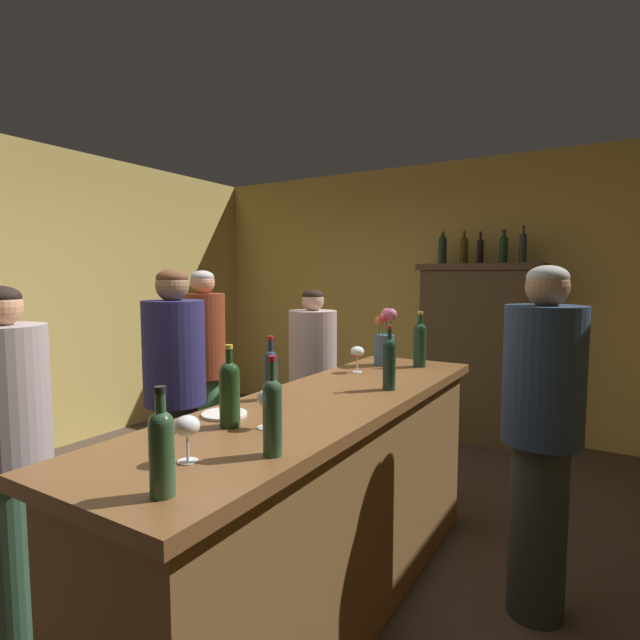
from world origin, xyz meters
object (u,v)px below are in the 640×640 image
object	(u,v)px
wine_bottle_rose	(272,413)
patron_in_navy	(175,393)
wine_bottle_chardonnay	(162,448)
wine_glass_front	(187,427)
bartender	(542,428)
patron_near_entrance	(8,450)
wine_bottle_riesling	(271,372)
wine_glass_mid	(357,353)
wine_glass_rear	(266,401)
patron_in_grey	(313,377)
display_bottle_right	(523,247)
bar_counter	(324,504)
display_bottle_midleft	(464,249)
display_bottle_left	(443,248)
wine_bottle_syrah	(420,342)
wine_bottle_malbec	(389,362)
wine_bottle_pinot	(230,391)
patron_by_cabinet	(204,367)
cheese_plate	(224,414)
display_cabinet	(479,349)
display_bottle_midright	(503,248)
flower_arrangement	(385,340)
display_bottle_center	(480,250)

from	to	relation	value
wine_bottle_rose	patron_in_navy	world-z (taller)	patron_in_navy
wine_bottle_chardonnay	wine_bottle_rose	bearing A→B (deg)	79.88
wine_glass_front	bartender	size ratio (longest dim) A/B	0.09
patron_near_entrance	wine_bottle_riesling	bearing A→B (deg)	20.48
wine_glass_mid	wine_glass_rear	world-z (taller)	wine_glass_mid
patron_in_grey	display_bottle_right	bearing A→B (deg)	104.85
bar_counter	display_bottle_midleft	distance (m)	3.17
display_bottle_left	patron_in_grey	world-z (taller)	display_bottle_left
wine_bottle_syrah	patron_near_entrance	world-z (taller)	patron_near_entrance
wine_bottle_chardonnay	wine_bottle_riesling	world-z (taller)	wine_bottle_riesling
bar_counter	display_bottle_midleft	world-z (taller)	display_bottle_midleft
wine_bottle_malbec	wine_bottle_pinot	size ratio (longest dim) A/B	1.03
wine_glass_front	patron_in_navy	bearing A→B (deg)	139.10
wine_bottle_rose	display_bottle_right	size ratio (longest dim) A/B	0.93
display_bottle_right	patron_by_cabinet	distance (m)	2.98
wine_bottle_syrah	bartender	size ratio (longest dim) A/B	0.21
wine_glass_front	wine_bottle_syrah	bearing A→B (deg)	88.52
patron_near_entrance	patron_in_navy	bearing A→B (deg)	72.29
wine_bottle_syrah	patron_by_cabinet	bearing A→B (deg)	-172.92
wine_bottle_chardonnay	wine_bottle_malbec	world-z (taller)	wine_bottle_malbec
cheese_plate	display_cabinet	bearing A→B (deg)	86.44
wine_glass_mid	display_cabinet	bearing A→B (deg)	85.91
display_bottle_right	bartender	bearing A→B (deg)	-78.46
wine_glass_front	wine_glass_rear	size ratio (longest dim) A/B	0.99
wine_glass_rear	patron_by_cabinet	distance (m)	2.04
wine_bottle_malbec	display_bottle_midright	bearing A→B (deg)	89.53
display_cabinet	flower_arrangement	xyz separation A→B (m)	(-0.12, -1.94, 0.30)
display_cabinet	bartender	world-z (taller)	display_cabinet
patron_in_navy	display_bottle_right	bearing A→B (deg)	53.35
display_cabinet	wine_bottle_syrah	distance (m)	1.91
wine_bottle_chardonnay	wine_glass_mid	world-z (taller)	wine_bottle_chardonnay
wine_glass_mid	wine_bottle_pinot	bearing A→B (deg)	-86.61
wine_bottle_syrah	cheese_plate	size ratio (longest dim) A/B	1.88
flower_arrangement	wine_bottle_rose	bearing A→B (deg)	-78.09
wine_bottle_rose	wine_bottle_syrah	xyz separation A→B (m)	(-0.14, 1.70, 0.02)
display_bottle_center	display_bottle_right	size ratio (longest dim) A/B	0.90
patron_near_entrance	wine_bottle_malbec	bearing A→B (deg)	24.28
wine_bottle_malbec	wine_glass_rear	world-z (taller)	wine_bottle_malbec
wine_bottle_syrah	patron_near_entrance	distance (m)	2.20
wine_glass_front	cheese_plate	xyz separation A→B (m)	(-0.25, 0.43, -0.10)
wine_bottle_malbec	patron_by_cabinet	bearing A→B (deg)	164.55
display_cabinet	cheese_plate	bearing A→B (deg)	-93.56
display_bottle_left	patron_in_navy	bearing A→B (deg)	-104.45
display_bottle_left	display_bottle_midright	xyz separation A→B (m)	(0.57, -0.00, -0.01)
cheese_plate	display_bottle_left	bearing A→B (deg)	92.87
display_bottle_right	display_bottle_midleft	bearing A→B (deg)	-180.00
display_bottle_center	bartender	bearing A→B (deg)	-70.12
patron_in_navy	patron_by_cabinet	bearing A→B (deg)	113.57
wine_bottle_malbec	patron_near_entrance	distance (m)	1.74
patron_by_cabinet	patron_near_entrance	xyz separation A→B (m)	(0.46, -1.64, -0.05)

